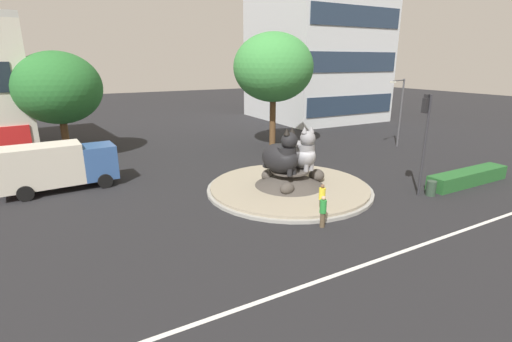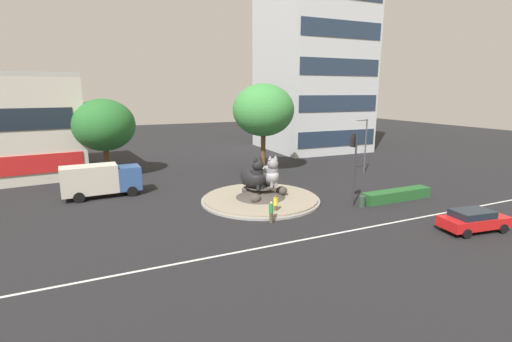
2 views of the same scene
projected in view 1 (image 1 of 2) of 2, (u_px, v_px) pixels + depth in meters
name	position (u px, v px, depth m)	size (l,w,h in m)	color
ground_plane	(289.00, 190.00, 23.06)	(160.00, 160.00, 0.00)	black
lane_centreline	(405.00, 251.00, 15.69)	(112.00, 0.20, 0.01)	silver
roundabout_island	(289.00, 184.00, 22.94)	(10.19, 10.19, 1.32)	gray
cat_statue_black	(282.00, 156.00, 21.78)	(2.31, 3.16, 2.79)	black
cat_statue_grey	(302.00, 153.00, 22.77)	(1.69, 2.72, 2.70)	gray
traffic_light_mast	(425.00, 124.00, 20.98)	(0.71, 0.56, 5.94)	#2D2D33
clipped_hedge_strip	(468.00, 177.00, 24.06)	(6.76, 1.20, 0.90)	#235B28
broadleaf_tree_behind_island	(273.00, 68.00, 32.32)	(7.00, 7.00, 10.14)	brown
second_tree_near_tower	(58.00, 88.00, 28.90)	(6.58, 6.58, 8.49)	brown
streetlight_arm	(400.00, 107.00, 33.48)	(2.43, 0.80, 6.18)	#4C4C51
pedestrian_yellow_shirt	(322.00, 198.00, 19.44)	(0.34, 0.34, 1.57)	brown
pedestrian_green_shirt	(323.00, 211.00, 17.70)	(0.33, 0.33, 1.60)	brown
delivery_box_truck	(57.00, 165.00, 22.62)	(6.67, 2.73, 2.91)	#335693
litter_bin	(431.00, 188.00, 22.00)	(0.56, 0.56, 0.90)	#2D4233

